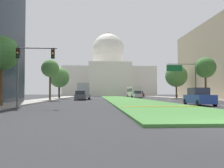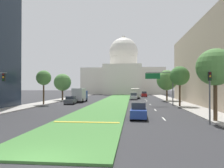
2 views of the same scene
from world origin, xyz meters
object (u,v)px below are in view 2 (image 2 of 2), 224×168
(street_tree_left_mid, at_px, (44,78))
(street_tree_left_far, at_px, (62,82))
(street_tree_right_near, at_px, (215,67))
(sedan_lead_stopped, at_px, (139,111))
(sedan_distant, at_px, (134,97))
(traffic_light_near_right, at_px, (210,90))
(box_truck_delivery, at_px, (80,95))
(overhead_guide_sign, at_px, (163,81))
(city_bus, at_px, (135,92))
(street_tree_right_far, at_px, (167,80))
(capitol_building, at_px, (124,75))
(street_tree_right_mid, at_px, (180,76))
(sedan_midblock, at_px, (71,100))
(sedan_far_horizon, at_px, (144,94))

(street_tree_left_mid, xyz_separation_m, street_tree_left_far, (-0.48, 12.85, -0.63))
(street_tree_right_near, distance_m, street_tree_left_mid, 31.29)
(street_tree_right_near, bearing_deg, street_tree_left_mid, 145.17)
(sedan_lead_stopped, bearing_deg, sedan_distant, 90.67)
(traffic_light_near_right, bearing_deg, box_truck_delivery, 125.07)
(overhead_guide_sign, relative_size, street_tree_right_near, 0.87)
(street_tree_left_mid, bearing_deg, city_bus, 55.85)
(street_tree_left_mid, xyz_separation_m, sedan_lead_stopped, (17.98, -15.96, -4.41))
(street_tree_right_near, relative_size, sedan_lead_stopped, 1.63)
(overhead_guide_sign, height_order, street_tree_right_far, street_tree_right_far)
(street_tree_right_near, bearing_deg, street_tree_left_far, 130.42)
(sedan_distant, bearing_deg, box_truck_delivery, -142.43)
(capitol_building, distance_m, traffic_light_near_right, 85.59)
(city_bus, bearing_deg, street_tree_left_far, -143.51)
(street_tree_right_mid, bearing_deg, street_tree_left_far, 151.97)
(sedan_lead_stopped, bearing_deg, street_tree_left_far, 122.65)
(sedan_midblock, bearing_deg, traffic_light_near_right, -47.52)
(street_tree_right_near, xyz_separation_m, city_bus, (-7.70, 44.38, -3.80))
(overhead_guide_sign, distance_m, sedan_distant, 18.48)
(street_tree_left_far, distance_m, sedan_distant, 19.21)
(capitol_building, relative_size, sedan_distant, 8.79)
(overhead_guide_sign, distance_m, street_tree_right_far, 12.80)
(street_tree_right_far, bearing_deg, city_bus, 120.37)
(city_bus, bearing_deg, overhead_guide_sign, -79.05)
(capitol_building, relative_size, sedan_far_horizon, 8.80)
(overhead_guide_sign, height_order, sedan_distant, overhead_guide_sign)
(street_tree_right_mid, distance_m, street_tree_left_far, 29.67)
(street_tree_right_far, relative_size, sedan_midblock, 1.68)
(overhead_guide_sign, xyz_separation_m, city_bus, (-4.96, 25.61, -2.86))
(street_tree_right_far, xyz_separation_m, sedan_midblock, (-20.94, -10.94, -4.33))
(sedan_distant, relative_size, sedan_far_horizon, 1.00)
(box_truck_delivery, bearing_deg, sedan_midblock, -93.43)
(street_tree_left_mid, distance_m, sedan_distant, 25.67)
(traffic_light_near_right, distance_m, sedan_midblock, 29.62)
(box_truck_delivery, bearing_deg, sedan_distant, 37.57)
(street_tree_right_near, height_order, street_tree_left_mid, street_tree_right_near)
(street_tree_right_far, relative_size, city_bus, 0.69)
(street_tree_left_mid, distance_m, sedan_midblock, 6.96)
(street_tree_left_mid, relative_size, sedan_distant, 1.59)
(traffic_light_near_right, relative_size, street_tree_left_mid, 0.77)
(street_tree_left_mid, distance_m, city_bus, 32.23)
(street_tree_left_mid, bearing_deg, street_tree_right_mid, -2.41)
(sedan_midblock, distance_m, box_truck_delivery, 6.18)
(street_tree_left_far, xyz_separation_m, box_truck_delivery, (5.57, -4.29, -2.95))
(sedan_far_horizon, bearing_deg, sedan_distant, -102.73)
(street_tree_right_far, distance_m, city_bus, 15.56)
(sedan_far_horizon, bearing_deg, street_tree_right_near, -85.03)
(street_tree_left_mid, distance_m, sedan_far_horizon, 40.33)
(sedan_midblock, bearing_deg, sedan_lead_stopped, -54.26)
(traffic_light_near_right, bearing_deg, sedan_lead_stopped, 153.40)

